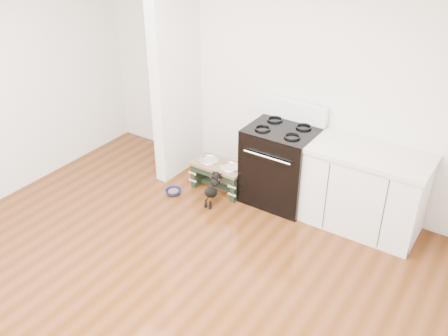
{
  "coord_description": "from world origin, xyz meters",
  "views": [
    {
      "loc": [
        2.44,
        -2.33,
        3.28
      ],
      "look_at": [
        -0.17,
        1.61,
        0.55
      ],
      "focal_mm": 40.0,
      "sensor_mm": 36.0,
      "label": 1
    }
  ],
  "objects": [
    {
      "name": "partition_wall",
      "position": [
        -1.18,
        2.1,
        1.35
      ],
      "size": [
        0.15,
        0.8,
        2.7
      ],
      "primitive_type": "cube",
      "color": "silver",
      "rests_on": "ground"
    },
    {
      "name": "ground",
      "position": [
        0.0,
        0.0,
        0.0
      ],
      "size": [
        5.0,
        5.0,
        0.0
      ],
      "primitive_type": "plane",
      "color": "#48250C",
      "rests_on": "ground"
    },
    {
      "name": "cabinet_run",
      "position": [
        1.23,
        2.18,
        0.45
      ],
      "size": [
        1.24,
        0.64,
        0.91
      ],
      "color": "silver",
      "rests_on": "ground"
    },
    {
      "name": "oven_range",
      "position": [
        0.25,
        2.16,
        0.48
      ],
      "size": [
        0.76,
        0.69,
        1.14
      ],
      "color": "black",
      "rests_on": "ground"
    },
    {
      "name": "puppy",
      "position": [
        -0.34,
        1.63,
        0.22
      ],
      "size": [
        0.11,
        0.33,
        0.4
      ],
      "color": "black",
      "rests_on": "ground"
    },
    {
      "name": "room_shell",
      "position": [
        0.0,
        0.0,
        1.62
      ],
      "size": [
        5.0,
        5.0,
        5.0
      ],
      "color": "silver",
      "rests_on": "ground"
    },
    {
      "name": "floor_bowl",
      "position": [
        -0.85,
        1.54,
        0.03
      ],
      "size": [
        0.24,
        0.24,
        0.06
      ],
      "rotation": [
        0.0,
        0.0,
        -0.29
      ],
      "color": "navy",
      "rests_on": "ground"
    },
    {
      "name": "dog_feeder",
      "position": [
        -0.45,
        1.93,
        0.25
      ],
      "size": [
        0.65,
        0.35,
        0.37
      ],
      "color": "black",
      "rests_on": "ground"
    }
  ]
}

